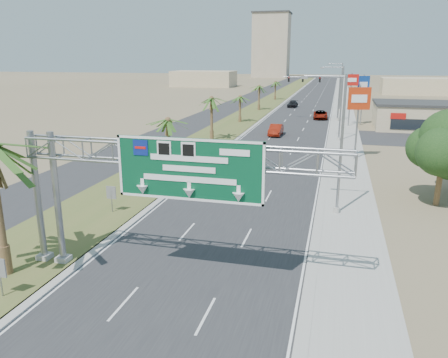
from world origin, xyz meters
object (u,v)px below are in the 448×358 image
car_left_lane (220,157)px  car_right_lane (320,115)px  store_building (434,117)px  car_mid_lane (276,130)px  car_far (293,104)px  pole_sign_red_near (359,102)px  signal_mast (328,94)px  pole_sign_blue (363,87)px  sign_gantry (162,164)px  pole_sign_red_far (351,84)px

car_left_lane → car_right_lane: car_right_lane is taller
store_building → car_mid_lane: size_ratio=3.67×
car_left_lane → car_right_lane: size_ratio=0.80×
car_far → pole_sign_red_near: size_ratio=0.60×
signal_mast → car_mid_lane: size_ratio=2.09×
store_building → car_mid_lane: (-23.50, -11.74, -1.19)m
car_left_lane → pole_sign_blue: pole_sign_blue is taller
store_building → pole_sign_red_near: size_ratio=2.20×
sign_gantry → store_building: (23.06, 56.07, -4.06)m
sign_gantry → car_left_lane: bearing=98.5°
car_left_lane → car_far: size_ratio=0.90×
car_mid_lane → pole_sign_red_far: pole_sign_red_far is taller
car_left_lane → pole_sign_blue: size_ratio=0.52×
pole_sign_blue → pole_sign_red_far: (-2.00, -1.83, 0.57)m
car_right_lane → car_mid_lane: bearing=-108.3°
signal_mast → car_mid_lane: signal_mast is taller
sign_gantry → pole_sign_red_near: bearing=71.5°
car_left_lane → car_right_lane: 40.24m
car_mid_lane → pole_sign_red_far: 17.11m
signal_mast → car_right_lane: size_ratio=1.88×
pole_sign_blue → car_left_lane: bearing=-115.4°
signal_mast → car_left_lane: size_ratio=2.34×
sign_gantry → car_far: bearing=91.3°
car_far → pole_sign_blue: pole_sign_blue is taller
car_far → pole_sign_red_far: bearing=-62.7°
signal_mast → car_mid_lane: bearing=-110.6°
sign_gantry → pole_sign_red_far: 57.30m
sign_gantry → pole_sign_blue: bearing=78.3°
sign_gantry → pole_sign_blue: 59.47m
sign_gantry → pole_sign_red_far: bearing=79.9°
car_left_lane → signal_mast: bearing=77.4°
signal_mast → store_building: (16.83, -5.97, -2.85)m
car_mid_lane → pole_sign_red_far: (10.50, 12.07, 6.06)m
sign_gantry → car_right_lane: sign_gantry is taller
signal_mast → car_right_lane: signal_mast is taller
car_mid_lane → signal_mast: bearing=69.6°
car_far → pole_sign_red_far: pole_sign_red_far is taller
sign_gantry → car_far: (-1.96, 83.18, -5.35)m
sign_gantry → car_right_lane: size_ratio=3.06×
signal_mast → car_right_lane: (-1.10, 2.24, -4.09)m
signal_mast → pole_sign_red_far: size_ratio=1.18×
car_mid_lane → car_far: size_ratio=1.01×
car_left_lane → pole_sign_red_far: bearing=68.7°
car_left_lane → pole_sign_red_near: bearing=24.9°
car_far → store_building: bearing=-44.1°
store_building → pole_sign_blue: bearing=168.9°
sign_gantry → car_far: size_ratio=3.43×
car_left_lane → car_far: 58.17m
car_left_lane → car_right_lane: (8.85, 39.25, 0.01)m
car_left_lane → car_far: car_left_lane is taller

